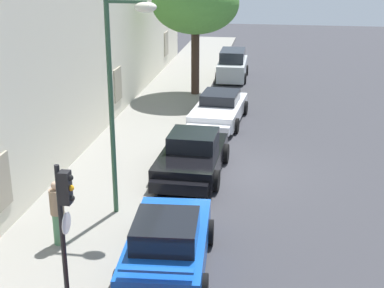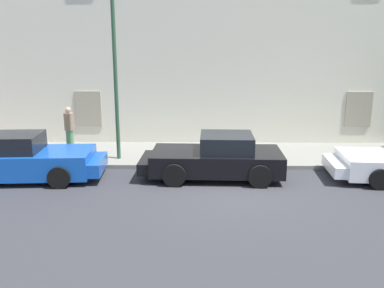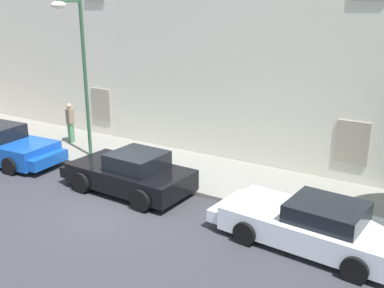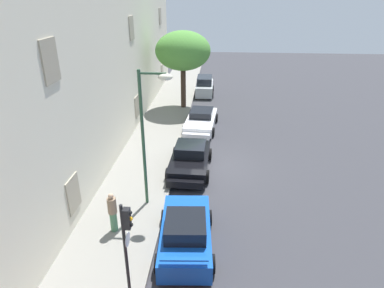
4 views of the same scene
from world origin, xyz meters
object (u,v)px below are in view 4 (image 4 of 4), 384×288
(hatchback_parked, at_px, (204,86))
(pedestrian_admiring, at_px, (113,212))
(sportscar_red_lead, at_px, (186,230))
(sportscar_yellow_flank, at_px, (190,161))
(tree_near_kerb, at_px, (183,51))
(street_lamp, at_px, (151,117))
(sportscar_white_middle, at_px, (201,121))
(traffic_light, at_px, (127,238))

(hatchback_parked, bearing_deg, pedestrian_admiring, 172.30)
(sportscar_red_lead, relative_size, hatchback_parked, 1.20)
(sportscar_yellow_flank, relative_size, tree_near_kerb, 0.74)
(hatchback_parked, xyz_separation_m, street_lamp, (-18.78, 1.48, 3.59))
(sportscar_white_middle, bearing_deg, pedestrian_admiring, 166.05)
(sportscar_red_lead, bearing_deg, street_lamp, 33.67)
(sportscar_white_middle, bearing_deg, tree_near_kerb, 20.57)
(sportscar_yellow_flank, bearing_deg, tree_near_kerb, 7.57)
(sportscar_red_lead, relative_size, pedestrian_admiring, 2.67)
(sportscar_red_lead, distance_m, hatchback_parked, 21.27)
(traffic_light, bearing_deg, pedestrian_admiring, 25.44)
(hatchback_parked, xyz_separation_m, traffic_light, (-24.11, 1.27, 1.79))
(street_lamp, bearing_deg, pedestrian_admiring, 147.21)
(tree_near_kerb, relative_size, street_lamp, 1.01)
(sportscar_yellow_flank, height_order, hatchback_parked, hatchback_parked)
(sportscar_yellow_flank, relative_size, traffic_light, 1.29)
(sportscar_red_lead, distance_m, traffic_light, 3.74)
(hatchback_parked, relative_size, tree_near_kerb, 0.63)
(hatchback_parked, height_order, tree_near_kerb, tree_near_kerb)
(street_lamp, bearing_deg, traffic_light, -177.84)
(sportscar_red_lead, height_order, tree_near_kerb, tree_near_kerb)
(tree_near_kerb, distance_m, street_lamp, 14.32)
(sportscar_yellow_flank, xyz_separation_m, tree_near_kerb, (10.90, 1.45, 4.18))
(sportscar_red_lead, height_order, street_lamp, street_lamp)
(sportscar_yellow_flank, height_order, traffic_light, traffic_light)
(hatchback_parked, distance_m, street_lamp, 19.17)
(sportscar_yellow_flank, bearing_deg, street_lamp, 158.86)
(street_lamp, bearing_deg, sportscar_red_lead, -146.33)
(sportscar_red_lead, relative_size, traffic_light, 1.33)
(street_lamp, height_order, pedestrian_admiring, street_lamp)
(sportscar_red_lead, relative_size, tree_near_kerb, 0.76)
(sportscar_white_middle, relative_size, traffic_light, 1.44)
(tree_near_kerb, bearing_deg, street_lamp, -179.50)
(sportscar_yellow_flank, height_order, sportscar_white_middle, sportscar_yellow_flank)
(sportscar_red_lead, distance_m, tree_near_kerb, 17.41)
(sportscar_red_lead, distance_m, street_lamp, 4.79)
(sportscar_yellow_flank, relative_size, sportscar_white_middle, 0.90)
(sportscar_white_middle, distance_m, tree_near_kerb, 6.47)
(sportscar_yellow_flank, distance_m, street_lamp, 5.24)
(sportscar_red_lead, bearing_deg, hatchback_parked, 0.49)
(street_lamp, bearing_deg, sportscar_yellow_flank, -21.14)
(hatchback_parked, height_order, street_lamp, street_lamp)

